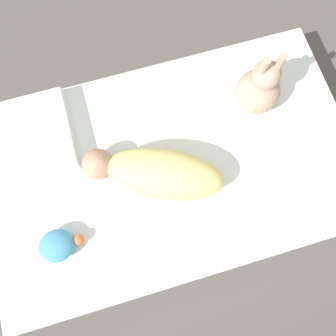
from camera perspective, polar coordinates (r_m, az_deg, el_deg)
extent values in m
plane|color=#514C47|center=(1.60, 0.45, -1.31)|extent=(12.00, 12.00, 0.00)
cube|color=white|center=(1.50, 0.48, -0.33)|extent=(1.58, 0.96, 0.21)
ellipsoid|color=#EFDB7F|center=(1.30, -0.56, -1.03)|extent=(0.52, 0.39, 0.17)
sphere|color=tan|center=(1.35, -12.06, 0.62)|extent=(0.13, 0.13, 0.13)
cube|color=white|center=(1.50, -21.78, 5.01)|extent=(0.29, 0.36, 0.08)
sphere|color=tan|center=(1.47, 15.28, 12.68)|extent=(0.19, 0.19, 0.19)
sphere|color=tan|center=(1.36, 16.74, 15.23)|extent=(0.11, 0.11, 0.11)
cylinder|color=tan|center=(1.29, 16.36, 16.61)|extent=(0.03, 0.03, 0.08)
cylinder|color=tan|center=(1.31, 18.96, 17.03)|extent=(0.03, 0.03, 0.08)
ellipsoid|color=#4C99C6|center=(1.37, -18.77, -12.69)|extent=(0.14, 0.13, 0.09)
sphere|color=orange|center=(1.36, -15.32, -11.94)|extent=(0.04, 0.04, 0.04)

